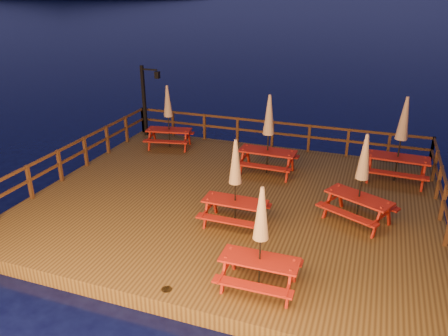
{
  "coord_description": "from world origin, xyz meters",
  "views": [
    {
      "loc": [
        3.75,
        -11.41,
        6.5
      ],
      "look_at": [
        -0.54,
        0.6,
        1.1
      ],
      "focal_mm": 35.0,
      "sensor_mm": 36.0,
      "label": 1
    }
  ],
  "objects_px": {
    "picnic_table_0": "(235,182)",
    "picnic_table_2": "(401,139)",
    "picnic_table_1": "(268,134)",
    "lamp_post": "(147,94)"
  },
  "relations": [
    {
      "from": "picnic_table_1",
      "to": "picnic_table_2",
      "type": "bearing_deg",
      "value": 12.0
    },
    {
      "from": "picnic_table_1",
      "to": "picnic_table_2",
      "type": "xyz_separation_m",
      "value": [
        4.19,
        0.81,
        0.05
      ]
    },
    {
      "from": "lamp_post",
      "to": "picnic_table_2",
      "type": "bearing_deg",
      "value": -8.41
    },
    {
      "from": "picnic_table_2",
      "to": "picnic_table_0",
      "type": "bearing_deg",
      "value": -129.53
    },
    {
      "from": "picnic_table_0",
      "to": "picnic_table_1",
      "type": "bearing_deg",
      "value": 91.25
    },
    {
      "from": "picnic_table_0",
      "to": "picnic_table_1",
      "type": "distance_m",
      "value": 3.76
    },
    {
      "from": "picnic_table_1",
      "to": "picnic_table_0",
      "type": "bearing_deg",
      "value": -87.85
    },
    {
      "from": "picnic_table_0",
      "to": "picnic_table_2",
      "type": "distance_m",
      "value": 6.15
    },
    {
      "from": "picnic_table_0",
      "to": "picnic_table_1",
      "type": "height_order",
      "value": "picnic_table_1"
    },
    {
      "from": "lamp_post",
      "to": "picnic_table_1",
      "type": "height_order",
      "value": "lamp_post"
    }
  ]
}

